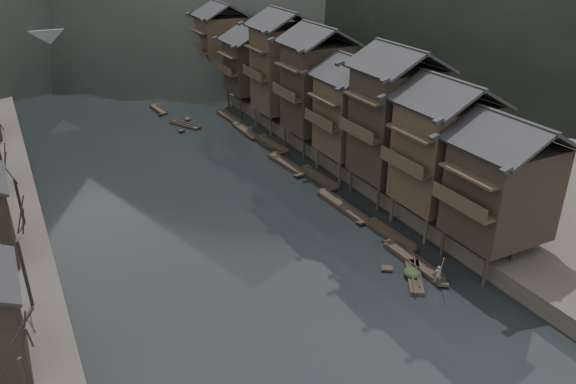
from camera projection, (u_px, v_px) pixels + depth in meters
water at (261, 266)px, 46.05m from camera, size 300.00×300.00×0.00m
right_bank at (352, 87)px, 92.11m from camera, size 40.00×200.00×1.80m
stilt_houses at (325, 81)px, 64.74m from camera, size 9.00×67.60×15.80m
bare_trees at (13, 203)px, 42.53m from camera, size 3.79×41.77×7.58m
moored_sampans at (302, 172)px, 62.83m from camera, size 3.06×49.39×0.47m
midriver_boats at (171, 117)px, 80.41m from camera, size 3.76×13.92×0.44m
stone_bridge at (93, 46)px, 101.40m from camera, size 40.00×6.00×9.00m
hero_sampan at (414, 276)px, 44.32m from camera, size 3.56×4.80×0.44m
cargo_heap at (412, 269)px, 44.18m from camera, size 1.14×1.49×0.68m
boatman at (438, 272)px, 43.08m from camera, size 0.68×0.64×1.57m
bamboo_pole at (445, 242)px, 42.01m from camera, size 1.54×1.89×3.73m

